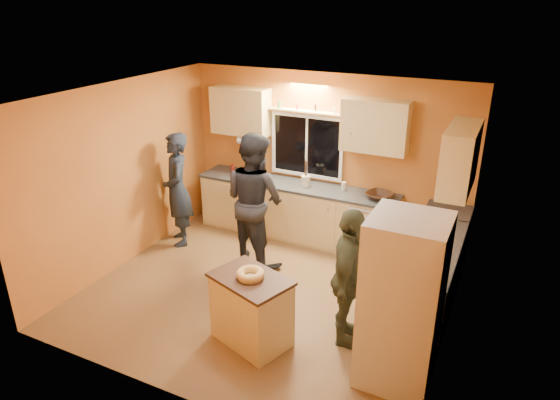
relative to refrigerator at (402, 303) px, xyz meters
The scene contains 14 objects.
ground 2.24m from the refrigerator, 157.06° to the left, with size 4.50×4.50×0.00m, color brown.
room_shell 2.26m from the refrigerator, 145.60° to the left, with size 4.54×4.04×2.61m.
back_counter 3.16m from the refrigerator, 126.89° to the left, with size 4.23×0.62×0.90m.
right_counter 1.38m from the refrigerator, 87.36° to the left, with size 0.62×1.84×0.90m.
refrigerator is the anchor object (origin of this frame).
island 1.67m from the refrigerator, behind, with size 1.00×0.83×0.83m.
bundt_pastry 1.60m from the refrigerator, behind, with size 0.31×0.31×0.09m, color tan.
person_left 4.08m from the refrigerator, 158.17° to the left, with size 0.65×0.42×1.77m, color black.
person_center 2.87m from the refrigerator, 148.33° to the left, with size 0.94×0.74×1.94m, color black.
person_right 0.74m from the refrigerator, 152.41° to the left, with size 0.95×0.39×1.62m, color #373E27.
mixing_bowl 2.65m from the refrigerator, 110.22° to the left, with size 0.38×0.38×0.09m, color black.
utensil_crock 3.23m from the refrigerator, 129.92° to the left, with size 0.14×0.14×0.17m, color beige.
potted_plant 0.73m from the refrigerator, 90.85° to the left, with size 0.27×0.24×0.30m, color gray.
red_box 1.84m from the refrigerator, 90.11° to the left, with size 0.16×0.12×0.07m, color #AE241A.
Camera 1 is at (2.61, -4.97, 3.67)m, focal length 32.00 mm.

